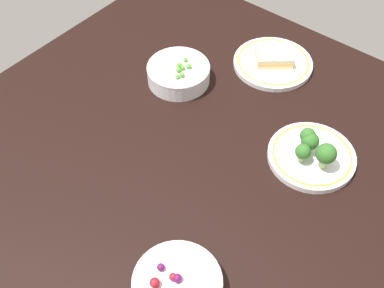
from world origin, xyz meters
The scene contains 5 objects.
dining_table centered at (0.00, 0.00, 2.00)cm, with size 117.05×115.34×4.00cm, color black.
plate_sandwich centered at (-37.57, -1.62, 5.30)cm, with size 21.68×21.68×4.59cm.
plate_broccoli centered at (-15.00, 23.43, 6.10)cm, with size 20.36×20.36×8.44cm.
bowl_berries centered at (29.02, 19.81, 6.39)cm, with size 17.06×17.06×5.98cm.
bowl_peas centered at (-16.55, -17.87, 6.70)cm, with size 16.68×16.68×6.07cm.
Camera 1 is at (58.16, 46.80, 93.85)cm, focal length 46.17 mm.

